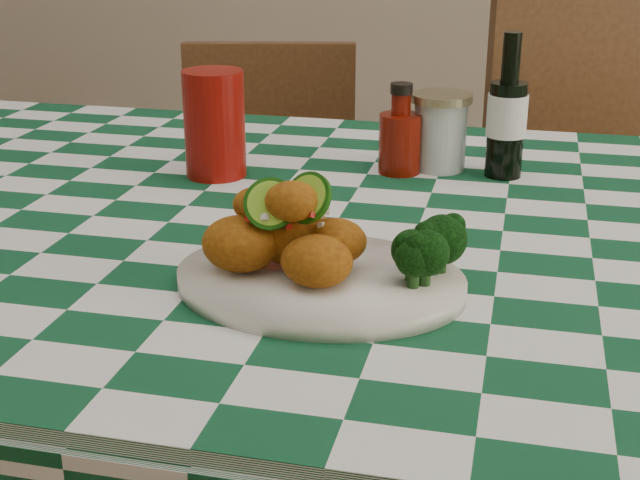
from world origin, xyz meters
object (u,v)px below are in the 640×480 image
(red_tumbler, at_px, (215,124))
(wooden_chair_left, at_px, (268,249))
(beer_bottle, at_px, (508,106))
(ketchup_bottle, at_px, (400,129))
(wooden_chair_right, at_px, (623,252))
(mason_jar, at_px, (440,132))
(dining_table, at_px, (337,476))
(fried_chicken_pile, at_px, (295,227))
(plate, at_px, (320,281))

(red_tumbler, relative_size, wooden_chair_left, 0.18)
(beer_bottle, bearing_deg, ketchup_bottle, -173.19)
(red_tumbler, relative_size, wooden_chair_right, 0.15)
(red_tumbler, relative_size, mason_jar, 1.35)
(ketchup_bottle, relative_size, mason_jar, 1.16)
(dining_table, bearing_deg, red_tumbler, 146.88)
(red_tumbler, bearing_deg, dining_table, -33.12)
(ketchup_bottle, xyz_separation_m, mason_jar, (0.05, 0.03, -0.01))
(fried_chicken_pile, relative_size, mason_jar, 1.34)
(dining_table, distance_m, ketchup_bottle, 0.51)
(plate, distance_m, wooden_chair_left, 1.08)
(plate, height_order, wooden_chair_right, wooden_chair_right)
(plate, relative_size, red_tumbler, 1.98)
(red_tumbler, height_order, wooden_chair_right, wooden_chair_right)
(wooden_chair_right, bearing_deg, ketchup_bottle, -148.96)
(mason_jar, distance_m, wooden_chair_right, 0.64)
(plate, distance_m, beer_bottle, 0.49)
(mason_jar, height_order, wooden_chair_left, mason_jar)
(dining_table, xyz_separation_m, mason_jar, (0.10, 0.25, 0.45))
(dining_table, distance_m, wooden_chair_right, 0.81)
(dining_table, bearing_deg, wooden_chair_left, 113.58)
(plate, height_order, fried_chicken_pile, fried_chicken_pile)
(red_tumbler, distance_m, ketchup_bottle, 0.27)
(mason_jar, bearing_deg, beer_bottle, -8.42)
(ketchup_bottle, relative_size, wooden_chair_left, 0.15)
(plate, bearing_deg, wooden_chair_left, 110.04)
(wooden_chair_left, height_order, wooden_chair_right, wooden_chair_right)
(ketchup_bottle, distance_m, mason_jar, 0.06)
(dining_table, xyz_separation_m, wooden_chair_left, (-0.32, 0.73, 0.04))
(wooden_chair_left, bearing_deg, dining_table, -79.28)
(red_tumbler, bearing_deg, wooden_chair_right, 40.08)
(ketchup_bottle, height_order, wooden_chair_right, wooden_chair_right)
(wooden_chair_right, bearing_deg, plate, -133.36)
(fried_chicken_pile, height_order, beer_bottle, beer_bottle)
(plate, bearing_deg, wooden_chair_right, 65.93)
(red_tumbler, height_order, mason_jar, red_tumbler)
(plate, xyz_separation_m, red_tumbler, (-0.24, 0.36, 0.07))
(fried_chicken_pile, bearing_deg, wooden_chair_left, 108.62)
(wooden_chair_left, bearing_deg, red_tumbler, -92.72)
(fried_chicken_pile, relative_size, wooden_chair_right, 0.15)
(plate, distance_m, fried_chicken_pile, 0.06)
(red_tumbler, relative_size, ketchup_bottle, 1.16)
(fried_chicken_pile, bearing_deg, ketchup_bottle, 84.35)
(mason_jar, xyz_separation_m, wooden_chair_left, (-0.42, 0.48, -0.41))
(mason_jar, xyz_separation_m, beer_bottle, (0.10, -0.01, 0.05))
(red_tumbler, bearing_deg, ketchup_bottle, 16.52)
(dining_table, distance_m, wooden_chair_left, 0.80)
(beer_bottle, xyz_separation_m, wooden_chair_right, (0.24, 0.45, -0.38))
(plate, distance_m, wooden_chair_right, 1.02)
(beer_bottle, relative_size, wooden_chair_left, 0.24)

